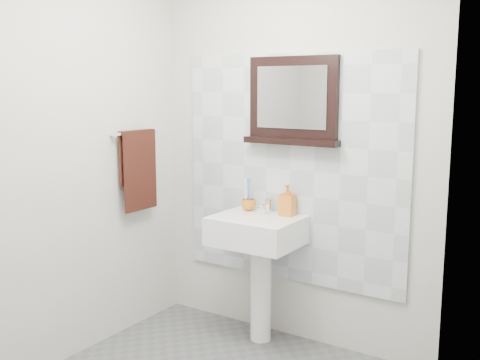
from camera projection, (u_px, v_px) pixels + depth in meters
name	position (u px, v px, depth m)	size (l,w,h in m)	color
back_wall	(291.00, 154.00, 3.68)	(2.00, 0.01, 2.50)	beige
left_wall	(54.00, 162.00, 3.31)	(0.01, 2.20, 2.50)	beige
right_wall	(384.00, 197.00, 2.23)	(0.01, 2.20, 2.50)	beige
splashback	(290.00, 169.00, 3.68)	(1.60, 0.02, 1.50)	silver
pedestal_sink	(257.00, 244.00, 3.65)	(0.55, 0.44, 0.96)	white
toothbrush_cup	(249.00, 205.00, 3.79)	(0.10, 0.10, 0.08)	orange
toothbrushes	(249.00, 192.00, 3.78)	(0.05, 0.04, 0.21)	white
soap_dispenser	(288.00, 200.00, 3.64)	(0.09, 0.09, 0.20)	#D44B18
framed_mirror	(293.00, 103.00, 3.58)	(0.66, 0.11, 0.56)	black
towel_bar	(137.00, 133.00, 3.80)	(0.07, 0.40, 0.03)	silver
hand_towel	(138.00, 164.00, 3.83)	(0.06, 0.30, 0.55)	black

